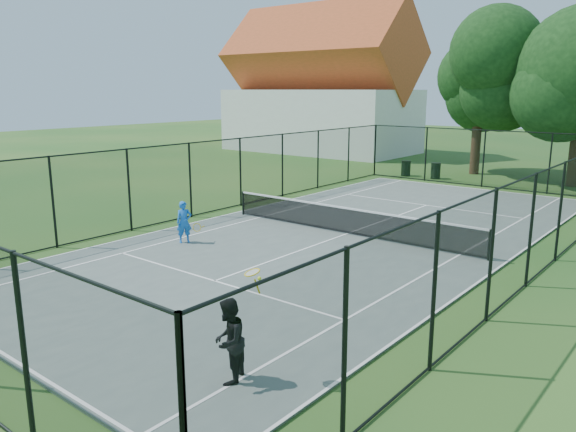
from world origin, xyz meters
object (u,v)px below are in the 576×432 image
Objects in this scene: trash_bin_right at (436,171)px; player_black at (229,341)px; player_blue at (184,222)px; tennis_net at (347,220)px; trash_bin_left at (406,168)px.

player_black is at bearing -73.50° from trash_bin_right.
player_blue is at bearing -91.54° from trash_bin_right.
tennis_net is 7.27× the size of player_blue.
trash_bin_left is at bearing -177.52° from trash_bin_right.
trash_bin_left is (-4.94, 13.99, -0.12)m from tennis_net.
player_black is (7.59, -5.57, 0.07)m from player_blue.
player_blue reaches higher than trash_bin_right.
player_blue is (-3.59, -4.32, 0.17)m from tennis_net.
player_blue reaches higher than tennis_net.
player_blue is at bearing -85.78° from trash_bin_left.
trash_bin_left is 0.66× the size of player_blue.
player_black is at bearing -36.26° from player_blue.
player_black is at bearing -69.47° from trash_bin_left.
player_blue is at bearing 143.74° from player_black.
tennis_net is at bearing 112.04° from player_black.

